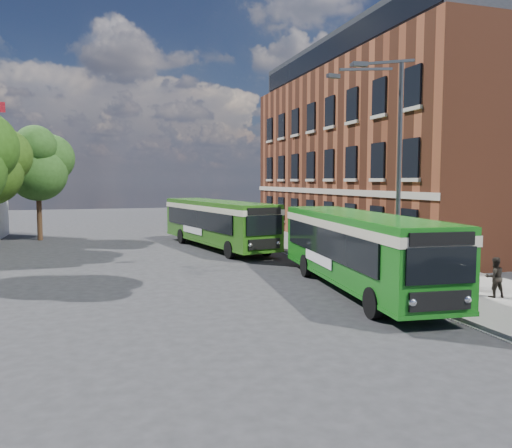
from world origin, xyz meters
name	(u,v)px	position (x,y,z in m)	size (l,w,h in m)	color
ground	(262,283)	(0.00, 0.00, 0.00)	(120.00, 120.00, 0.00)	#252527
pavement	(330,250)	(7.00, 8.00, 0.07)	(6.00, 48.00, 0.15)	gray
kerb_line	(283,253)	(3.95, 8.00, 0.01)	(0.12, 48.00, 0.01)	beige
brick_office	(395,144)	(14.00, 12.00, 6.97)	(12.10, 26.00, 14.20)	brown
street_lamp	(391,169)	(4.84, -2.00, 4.79)	(2.96, 2.38, 9.00)	#393C3F
bus_stop_sign	(440,256)	(5.60, -4.20, 1.51)	(0.35, 0.08, 2.52)	#393C3F
bus_front	(358,244)	(3.20, -2.33, 1.83)	(3.73, 11.96, 3.02)	#156416
bus_rear	(217,220)	(0.66, 11.31, 1.83)	(4.90, 12.61, 3.02)	#296315
pedestrian_a	(455,266)	(6.55, -3.89, 1.02)	(0.64, 0.42, 1.74)	black
pedestrian_b	(495,277)	(6.97, -5.47, 0.87)	(0.70, 0.55, 1.44)	black
tree_right	(38,163)	(-10.59, 19.21, 5.54)	(4.84, 4.60, 8.17)	#331E12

